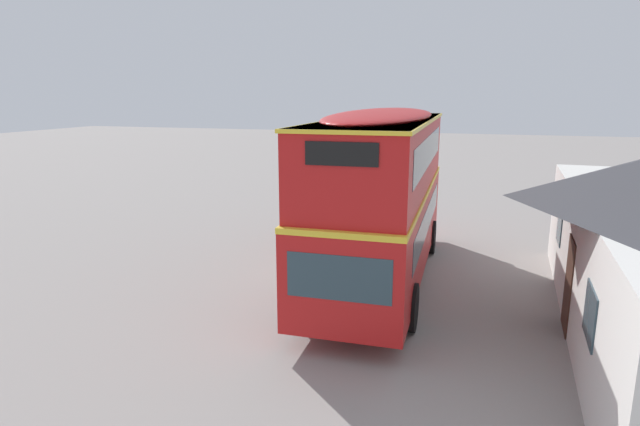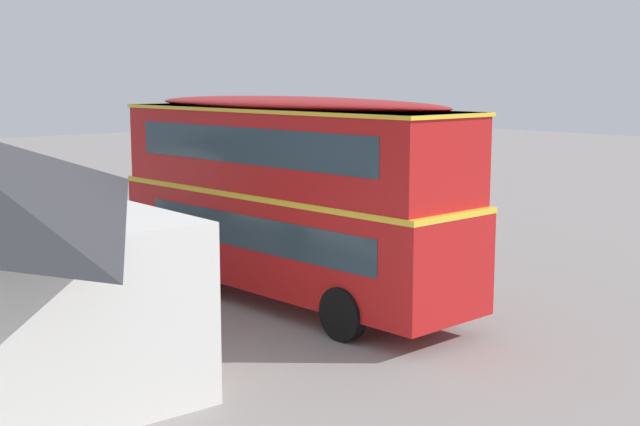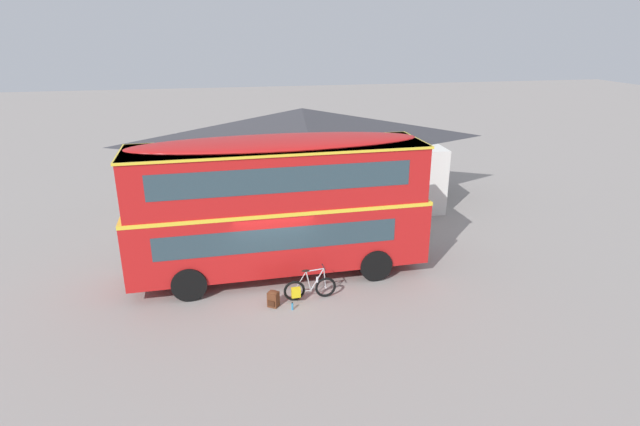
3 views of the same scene
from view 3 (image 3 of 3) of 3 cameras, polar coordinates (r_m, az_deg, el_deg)
The scene contains 6 objects.
ground_plane at distance 17.19m, azimuth -5.05°, elevation -8.08°, with size 120.00×120.00×0.00m, color gray.
double_decker_bus at distance 16.97m, azimuth -4.61°, elevation 1.30°, with size 9.91×2.83×4.79m.
touring_bicycle at distance 16.17m, azimuth -1.30°, elevation -8.41°, with size 1.68×0.49×1.06m.
backpack_on_ground at distance 15.90m, azimuth -5.22°, elevation -9.45°, with size 0.40×0.39×0.53m.
water_bottle_blue_sports at distance 15.75m, azimuth -3.10°, elevation -10.33°, with size 0.07×0.07×0.25m.
pub_building at distance 24.57m, azimuth -1.98°, elevation 6.48°, with size 13.06×7.05×4.53m.
Camera 3 is at (-1.54, -15.09, 8.08)m, focal length 28.72 mm.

